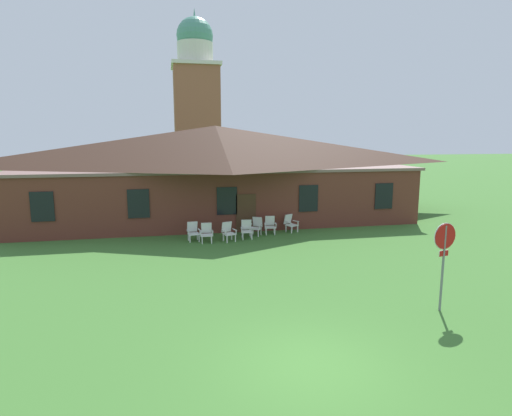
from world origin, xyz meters
TOP-DOWN VIEW (x-y plane):
  - ground_plane at (0.00, 0.00)m, footprint 200.00×200.00m
  - brick_building at (0.00, 18.87)m, footprint 23.92×10.40m
  - dome_tower at (0.27, 39.44)m, footprint 5.18×5.18m
  - stop_sign at (4.84, 2.20)m, footprint 0.80×0.18m
  - lawn_chair_by_porch at (-1.93, 12.43)m, footprint 0.69×0.73m
  - lawn_chair_near_door at (-1.29, 12.00)m, footprint 0.67×0.70m
  - lawn_chair_left_end at (-0.20, 12.04)m, footprint 0.75×0.80m
  - lawn_chair_middle at (0.80, 12.37)m, footprint 0.68×0.71m
  - lawn_chair_right_end at (1.44, 12.99)m, footprint 0.84×0.86m
  - lawn_chair_far_side at (2.23, 13.16)m, footprint 0.70×0.74m
  - lawn_chair_under_eave at (3.43, 13.40)m, footprint 0.82×0.85m

SIDE VIEW (x-z plane):
  - ground_plane at x=0.00m, z-range 0.00..0.00m
  - lawn_chair_by_porch at x=-1.93m, z-range 0.02..0.98m
  - lawn_chair_near_door at x=-1.29m, z-range 0.02..0.98m
  - lawn_chair_left_end at x=-0.20m, z-range 0.02..0.98m
  - lawn_chair_middle at x=0.80m, z-range 0.02..0.98m
  - lawn_chair_right_end at x=1.44m, z-range 0.02..0.98m
  - lawn_chair_far_side at x=2.23m, z-range 0.02..0.98m
  - lawn_chair_under_eave at x=3.43m, z-range 0.02..0.98m
  - stop_sign at x=4.84m, z-range 0.57..3.27m
  - brick_building at x=0.00m, z-range 0.06..5.91m
  - dome_tower at x=0.27m, z-range -0.82..17.76m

